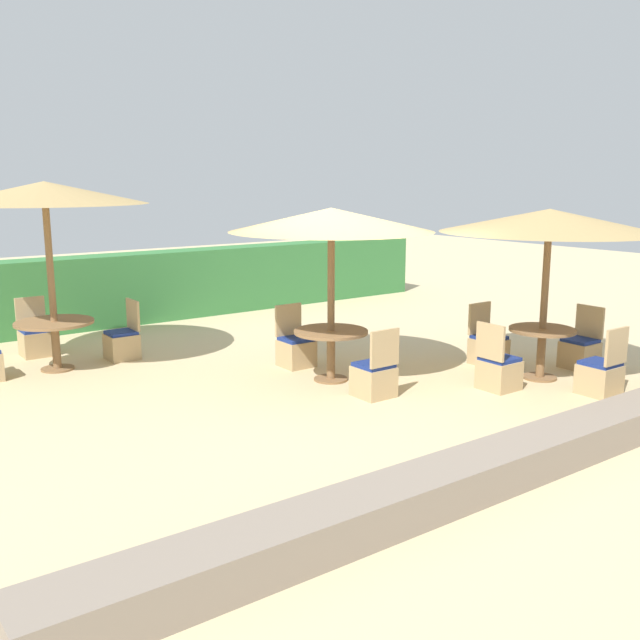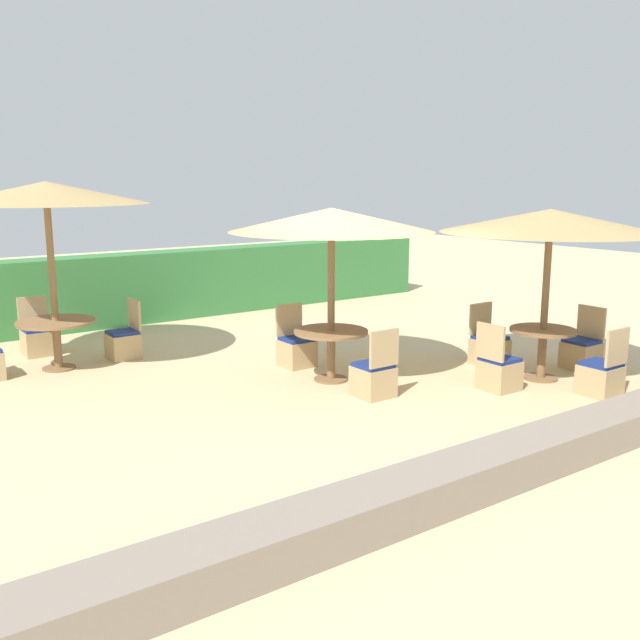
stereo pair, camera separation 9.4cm
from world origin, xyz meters
name	(u,v)px [view 1 (the left image)]	position (x,y,z in m)	size (l,w,h in m)	color
ground_plane	(347,393)	(0.00, 0.00, 0.00)	(40.00, 40.00, 0.00)	#D1BA8C
hedge_row	(155,286)	(0.00, 6.21, 0.68)	(13.00, 0.70, 1.37)	#387A3D
stone_border	(541,451)	(0.00, -3.09, 0.18)	(10.00, 0.56, 0.36)	gray
parasol_center	(331,220)	(0.21, 0.63, 2.25)	(2.81, 2.81, 2.42)	olive
round_table_center	(331,341)	(0.21, 0.63, 0.57)	(1.04, 1.04, 0.72)	olive
patio_chair_center_north	(296,349)	(0.24, 1.56, 0.26)	(0.46, 0.46, 0.93)	tan
patio_chair_center_south	(374,377)	(0.21, -0.32, 0.26)	(0.46, 0.46, 0.93)	tan
parasol_front_right	(549,221)	(2.68, -1.07, 2.24)	(3.00, 3.00, 2.41)	olive
round_table_front_right	(542,341)	(2.68, -1.07, 0.55)	(0.93, 0.93, 0.73)	olive
patio_chair_front_right_east	(580,351)	(3.65, -1.05, 0.26)	(0.46, 0.46, 0.93)	tan
patio_chair_front_right_west	(498,371)	(1.77, -1.07, 0.26)	(0.46, 0.46, 0.93)	tan
patio_chair_front_right_south	(601,375)	(2.68, -2.02, 0.26)	(0.46, 0.46, 0.93)	tan
patio_chair_front_right_north	(488,347)	(2.70, -0.09, 0.26)	(0.46, 0.46, 0.93)	tan
parasol_back_left	(44,193)	(-2.76, 3.49, 2.60)	(2.91, 2.91, 2.77)	olive
round_table_back_left	(55,331)	(-2.76, 3.49, 0.60)	(1.14, 1.14, 0.74)	olive
patio_chair_back_left_north	(36,340)	(-2.77, 4.58, 0.26)	(0.46, 0.46, 0.93)	tan
patio_chair_back_left_east	(123,343)	(-1.71, 3.54, 0.26)	(0.46, 0.46, 0.93)	tan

